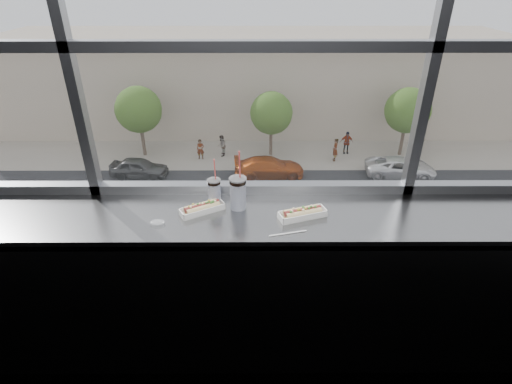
{
  "coord_description": "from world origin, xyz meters",
  "views": [
    {
      "loc": [
        0.02,
        -0.76,
        2.36
      ],
      "look_at": [
        0.03,
        1.23,
        1.25
      ],
      "focal_mm": 28.0,
      "sensor_mm": 36.0,
      "label": 1
    }
  ],
  "objects_px": {
    "hotdog_tray_left": "(202,208)",
    "car_near_d": "(403,223)",
    "car_near_b": "(141,225)",
    "car_near_e": "(474,223)",
    "pedestrian_c": "(335,148)",
    "car_near_c": "(286,224)",
    "tree_left": "(139,110)",
    "loose_straw": "(288,233)",
    "wrapper": "(157,222)",
    "pedestrian_b": "(222,144)",
    "soda_cup_right": "(238,192)",
    "tree_right": "(408,111)",
    "tree_center": "(271,113)",
    "soda_cup_left": "(214,190)",
    "pedestrian_d": "(347,140)",
    "hotdog_tray_right": "(303,213)",
    "car_far_a": "(139,165)",
    "pedestrian_a": "(200,147)",
    "car_far_c": "(401,165)",
    "car_far_b": "(269,164)"
  },
  "relations": [
    {
      "from": "hotdog_tray_left",
      "to": "car_near_d",
      "type": "distance_m",
      "value": 21.32
    },
    {
      "from": "car_near_b",
      "to": "car_near_e",
      "type": "relative_size",
      "value": 0.92
    },
    {
      "from": "car_near_e",
      "to": "pedestrian_c",
      "type": "xyz_separation_m",
      "value": [
        -5.7,
        10.84,
        -0.06
      ]
    },
    {
      "from": "hotdog_tray_left",
      "to": "car_near_b",
      "type": "height_order",
      "value": "hotdog_tray_left"
    },
    {
      "from": "car_near_c",
      "to": "tree_left",
      "type": "bearing_deg",
      "value": 43.25
    },
    {
      "from": "loose_straw",
      "to": "tree_left",
      "type": "height_order",
      "value": "loose_straw"
    },
    {
      "from": "wrapper",
      "to": "pedestrian_b",
      "type": "distance_m",
      "value": 30.32
    },
    {
      "from": "soda_cup_right",
      "to": "wrapper",
      "type": "distance_m",
      "value": 0.49
    },
    {
      "from": "car_near_b",
      "to": "tree_right",
      "type": "xyz_separation_m",
      "value": [
        18.23,
        12.0,
        2.66
      ]
    },
    {
      "from": "car_near_c",
      "to": "tree_center",
      "type": "xyz_separation_m",
      "value": [
        -0.43,
        12.0,
        2.38
      ]
    },
    {
      "from": "tree_left",
      "to": "wrapper",
      "type": "bearing_deg",
      "value": -73.32
    },
    {
      "from": "car_near_d",
      "to": "tree_left",
      "type": "bearing_deg",
      "value": 51.24
    },
    {
      "from": "tree_left",
      "to": "tree_right",
      "type": "distance_m",
      "value": 21.01
    },
    {
      "from": "soda_cup_left",
      "to": "tree_left",
      "type": "height_order",
      "value": "soda_cup_left"
    },
    {
      "from": "hotdog_tray_left",
      "to": "wrapper",
      "type": "relative_size",
      "value": 2.99
    },
    {
      "from": "soda_cup_left",
      "to": "pedestrian_d",
      "type": "height_order",
      "value": "soda_cup_left"
    },
    {
      "from": "car_near_b",
      "to": "hotdog_tray_right",
      "type": "bearing_deg",
      "value": -164.19
    },
    {
      "from": "hotdog_tray_left",
      "to": "hotdog_tray_right",
      "type": "relative_size",
      "value": 0.93
    },
    {
      "from": "hotdog_tray_left",
      "to": "car_near_b",
      "type": "xyz_separation_m",
      "value": [
        -5.97,
        16.25,
        -11.02
      ]
    },
    {
      "from": "soda_cup_left",
      "to": "soda_cup_right",
      "type": "relative_size",
      "value": 0.8
    },
    {
      "from": "car_near_d",
      "to": "tree_center",
      "type": "height_order",
      "value": "tree_center"
    },
    {
      "from": "hotdog_tray_right",
      "to": "car_far_a",
      "type": "bearing_deg",
      "value": 90.95
    },
    {
      "from": "hotdog_tray_right",
      "to": "soda_cup_left",
      "type": "height_order",
      "value": "soda_cup_left"
    },
    {
      "from": "wrapper",
      "to": "pedestrian_c",
      "type": "xyz_separation_m",
      "value": [
        6.9,
        27.21,
        -10.98
      ]
    },
    {
      "from": "soda_cup_right",
      "to": "pedestrian_b",
      "type": "distance_m",
      "value": 30.23
    },
    {
      "from": "car_near_b",
      "to": "car_near_c",
      "type": "xyz_separation_m",
      "value": [
        8.01,
        0.0,
        0.08
      ]
    },
    {
      "from": "hotdog_tray_right",
      "to": "pedestrian_c",
      "type": "height_order",
      "value": "hotdog_tray_right"
    },
    {
      "from": "hotdog_tray_left",
      "to": "pedestrian_b",
      "type": "distance_m",
      "value": 30.22
    },
    {
      "from": "loose_straw",
      "to": "tree_center",
      "type": "relative_size",
      "value": 0.04
    },
    {
      "from": "soda_cup_right",
      "to": "pedestrian_c",
      "type": "height_order",
      "value": "soda_cup_right"
    },
    {
      "from": "car_far_a",
      "to": "pedestrian_d",
      "type": "relative_size",
      "value": 2.52
    },
    {
      "from": "pedestrian_a",
      "to": "car_far_c",
      "type": "bearing_deg",
      "value": -11.98
    },
    {
      "from": "car_far_a",
      "to": "tree_left",
      "type": "xyz_separation_m",
      "value": [
        -0.61,
        4.0,
        2.85
      ]
    },
    {
      "from": "hotdog_tray_right",
      "to": "car_far_b",
      "type": "bearing_deg",
      "value": 69.4
    },
    {
      "from": "loose_straw",
      "to": "car_far_a",
      "type": "bearing_deg",
      "value": 95.76
    },
    {
      "from": "pedestrian_b",
      "to": "pedestrian_d",
      "type": "xyz_separation_m",
      "value": [
        10.23,
        0.51,
        0.09
      ]
    },
    {
      "from": "loose_straw",
      "to": "wrapper",
      "type": "xyz_separation_m",
      "value": [
        -0.73,
        0.1,
        0.01
      ]
    },
    {
      "from": "hotdog_tray_left",
      "to": "loose_straw",
      "type": "xyz_separation_m",
      "value": [
        0.49,
        -0.23,
        -0.02
      ]
    },
    {
      "from": "car_near_b",
      "to": "tree_right",
      "type": "bearing_deg",
      "value": -62.75
    },
    {
      "from": "car_near_b",
      "to": "pedestrian_a",
      "type": "distance_m",
      "value": 11.35
    },
    {
      "from": "car_far_b",
      "to": "car_far_c",
      "type": "bearing_deg",
      "value": -94.2
    },
    {
      "from": "car_near_b",
      "to": "car_near_e",
      "type": "height_order",
      "value": "car_near_e"
    },
    {
      "from": "hotdog_tray_right",
      "to": "car_far_c",
      "type": "xyz_separation_m",
      "value": [
        10.37,
        24.31,
        -11.14
      ]
    },
    {
      "from": "car_far_c",
      "to": "car_near_b",
      "type": "xyz_separation_m",
      "value": [
        -16.92,
        -8.0,
        0.11
      ]
    },
    {
      "from": "car_far_c",
      "to": "car_near_d",
      "type": "relative_size",
      "value": 0.8
    },
    {
      "from": "car_near_e",
      "to": "tree_left",
      "type": "bearing_deg",
      "value": 54.52
    },
    {
      "from": "car_far_b",
      "to": "pedestrian_d",
      "type": "relative_size",
      "value": 2.59
    },
    {
      "from": "car_near_e",
      "to": "tree_right",
      "type": "relative_size",
      "value": 1.23
    },
    {
      "from": "car_far_c",
      "to": "tree_center",
      "type": "distance_m",
      "value": 10.48
    },
    {
      "from": "hotdog_tray_right",
      "to": "pedestrian_c",
      "type": "distance_m",
      "value": 29.91
    }
  ]
}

